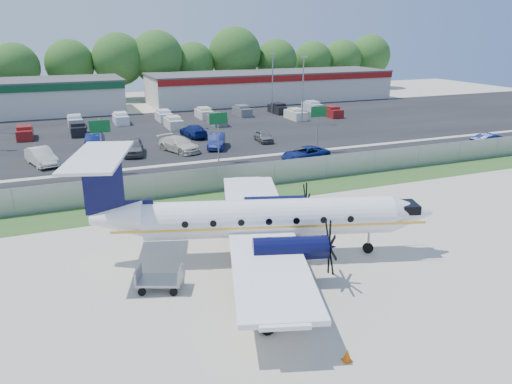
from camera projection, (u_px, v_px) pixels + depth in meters
name	position (u px, v px, depth m)	size (l,w,h in m)	color
ground	(296.00, 261.00, 28.08)	(170.00, 170.00, 0.00)	beige
grass_verge	(227.00, 198.00, 38.63)	(170.00, 4.00, 0.02)	#2D561E
access_road	(201.00, 175.00, 44.78)	(170.00, 8.00, 0.02)	black
parking_lot	(154.00, 133.00, 63.25)	(170.00, 32.00, 0.02)	black
perimeter_fence	(218.00, 179.00, 40.08)	(120.00, 0.06, 1.99)	gray
building_east	(271.00, 86.00, 91.17)	(44.40, 12.40, 5.24)	silver
sign_left	(100.00, 134.00, 44.21)	(1.80, 0.26, 5.00)	gray
sign_mid	(218.00, 125.00, 48.19)	(1.80, 0.26, 5.00)	gray
sign_right	(318.00, 118.00, 52.17)	(1.80, 0.26, 5.00)	gray
light_pole_ne	(303.00, 86.00, 67.11)	(0.90, 0.35, 9.09)	gray
light_pole_se	(273.00, 79.00, 75.90)	(0.90, 0.35, 9.09)	gray
tree_line	(118.00, 100.00, 93.16)	(112.00, 6.00, 14.00)	#295A1A
aircraft	(262.00, 218.00, 27.88)	(20.22, 19.73, 6.19)	white
pushback_tug	(280.00, 303.00, 22.40)	(3.02, 2.33, 1.54)	white
baggage_cart_near	(160.00, 280.00, 24.86)	(2.56, 2.09, 1.16)	gray
baggage_cart_far	(282.00, 266.00, 26.53)	(1.90, 1.22, 0.96)	gray
cone_port_wing	(347.00, 355.00, 19.56)	(0.37, 0.37, 0.53)	#D75506
cone_starboard_wing	(191.00, 207.00, 35.79)	(0.40, 0.40, 0.56)	#D75506
road_car_mid	(305.00, 161.00, 49.65)	(2.33, 5.06, 1.41)	navy
road_car_east	(492.00, 148.00, 55.03)	(1.68, 4.81, 1.59)	navy
parked_car_a	(42.00, 165.00, 48.08)	(1.78, 5.11, 1.68)	beige
parked_car_b	(134.00, 155.00, 52.11)	(2.00, 4.98, 1.70)	#595B5E
parked_car_c	(179.00, 152.00, 53.41)	(2.23, 5.48, 1.59)	beige
parked_car_d	(217.00, 148.00, 55.07)	(1.66, 4.75, 1.57)	navy
parked_car_e	(263.00, 142.00, 58.15)	(1.54, 3.84, 1.31)	#595B5E
parked_car_f	(96.00, 147.00, 55.29)	(1.75, 5.01, 1.65)	navy
parked_car_g	(194.00, 137.00, 60.69)	(2.10, 5.16, 1.50)	navy
far_parking_rows	(147.00, 126.00, 67.65)	(56.00, 10.00, 1.60)	gray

